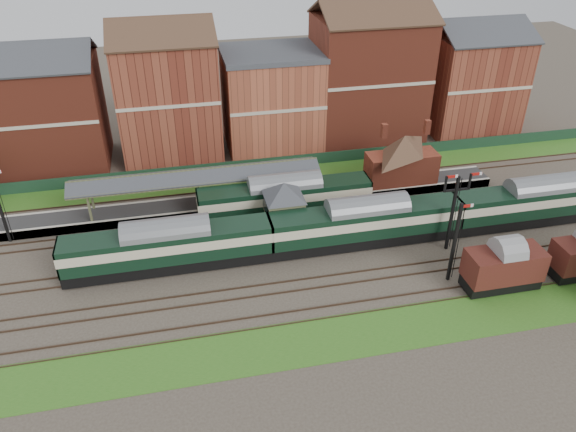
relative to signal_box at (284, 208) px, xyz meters
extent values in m
plane|color=#473D33|center=(3.00, -3.25, -3.19)|extent=(160.00, 160.00, 0.00)
cube|color=#2D6619|center=(3.00, 12.75, -3.16)|extent=(90.00, 4.50, 0.06)
cube|color=#2D6619|center=(3.00, -15.25, -3.16)|extent=(90.00, 5.00, 0.06)
cube|color=#193823|center=(3.00, 14.75, -2.44)|extent=(90.00, 0.12, 1.50)
cube|color=#2D2D2D|center=(-2.00, 6.50, -2.69)|extent=(55.00, 3.40, 1.00)
cube|color=#627553|center=(0.00, 0.00, -1.99)|extent=(3.40, 3.20, 2.40)
cube|color=#4F5032|center=(0.00, 0.00, 0.21)|extent=(3.60, 3.40, 2.00)
pyramid|color=#383A3F|center=(0.00, 0.00, 2.01)|extent=(5.40, 5.40, 1.60)
cube|color=maroon|center=(8.00, 0.00, -2.09)|extent=(3.00, 2.40, 2.20)
cube|color=#4C3323|center=(8.00, -0.65, -0.64)|extent=(3.20, 1.34, 0.79)
cube|color=#4C3323|center=(8.00, 0.65, -0.64)|extent=(3.20, 1.34, 0.79)
cube|color=brown|center=(15.00, 6.50, -0.44)|extent=(8.00, 3.00, 3.50)
pyramid|color=#4C3323|center=(15.00, 6.50, 2.41)|extent=(8.10, 8.10, 2.20)
cube|color=brown|center=(12.50, 6.50, 2.91)|extent=(0.60, 0.60, 1.60)
cube|color=brown|center=(17.50, 6.50, 2.91)|extent=(0.60, 0.60, 1.60)
cube|color=#4F5032|center=(-19.00, 5.20, -0.49)|extent=(0.22, 0.22, 3.40)
cube|color=#4F5032|center=(3.00, 7.80, -0.49)|extent=(0.22, 0.22, 3.40)
cube|color=#383A3F|center=(-8.00, 5.55, 1.41)|extent=(26.00, 1.99, 0.90)
cube|color=#383A3F|center=(-8.00, 7.45, 1.41)|extent=(26.00, 1.99, 0.90)
cube|color=#4F5032|center=(-8.00, 6.50, 1.79)|extent=(26.00, 0.20, 0.20)
cube|color=black|center=(15.00, -5.75, 0.81)|extent=(0.25, 0.25, 8.00)
cube|color=black|center=(15.00, -5.75, 3.41)|extent=(2.60, 0.18, 0.18)
cube|color=#B2140F|center=(14.35, -5.75, 4.86)|extent=(1.10, 0.08, 0.25)
cube|color=#B2140F|center=(16.75, -5.75, 4.86)|extent=(1.10, 0.08, 0.25)
cube|color=black|center=(-27.00, 4.75, 0.81)|extent=(0.25, 0.25, 8.00)
cube|color=black|center=(13.00, -10.25, 0.81)|extent=(0.25, 0.25, 8.00)
cube|color=#B2140F|center=(13.55, -10.25, 4.51)|extent=(1.10, 0.08, 0.25)
cube|color=brown|center=(-25.00, 21.75, 3.31)|extent=(14.00, 10.00, 13.00)
cube|color=maroon|center=(-10.00, 21.75, 4.31)|extent=(12.00, 10.00, 15.00)
cube|color=#AC5437|center=(3.00, 21.75, 2.81)|extent=(12.00, 10.00, 12.00)
cube|color=brown|center=(16.00, 21.75, 4.81)|extent=(14.00, 10.00, 16.00)
cube|color=maroon|center=(31.00, 21.75, 3.31)|extent=(12.00, 10.00, 13.00)
cube|color=black|center=(-11.51, -3.25, -2.45)|extent=(18.96, 2.65, 1.16)
cube|color=black|center=(-11.51, -3.25, -0.50)|extent=(18.96, 2.95, 2.74)
cube|color=beige|center=(-11.51, -3.25, -0.17)|extent=(18.98, 2.99, 0.95)
cube|color=slate|center=(-11.51, -3.25, 1.02)|extent=(18.96, 2.95, 0.63)
cube|color=black|center=(7.45, -3.25, -2.45)|extent=(18.96, 2.65, 1.16)
cube|color=black|center=(7.45, -3.25, -0.50)|extent=(18.96, 2.95, 2.74)
cube|color=beige|center=(7.45, -3.25, -0.17)|extent=(18.98, 2.99, 0.95)
cube|color=slate|center=(7.45, -3.25, 1.02)|extent=(18.96, 2.95, 0.63)
cube|color=black|center=(26.41, -3.25, -2.45)|extent=(18.96, 2.65, 1.16)
cube|color=black|center=(26.41, -3.25, -0.50)|extent=(18.96, 2.95, 2.74)
cube|color=beige|center=(26.41, -3.25, -0.17)|extent=(18.98, 2.99, 0.95)
cube|color=slate|center=(26.41, -3.25, 1.02)|extent=(18.96, 2.95, 0.63)
cube|color=black|center=(0.77, 3.25, -2.48)|extent=(18.18, 2.55, 1.11)
cube|color=black|center=(0.77, 3.25, -0.61)|extent=(18.18, 2.83, 2.63)
cube|color=beige|center=(0.77, 3.25, -0.29)|extent=(18.20, 2.87, 0.91)
cube|color=slate|center=(0.77, 3.25, 0.86)|extent=(18.18, 2.83, 0.61)
cube|color=black|center=(16.93, -12.25, -2.53)|extent=(6.69, 2.46, 1.00)
cube|color=#451F13|center=(16.93, -12.25, -0.69)|extent=(6.69, 2.90, 2.68)
cube|color=gray|center=(16.93, -12.25, 0.78)|extent=(6.69, 2.90, 0.49)
camera|label=1|loc=(-9.74, -46.36, 28.66)|focal=35.00mm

